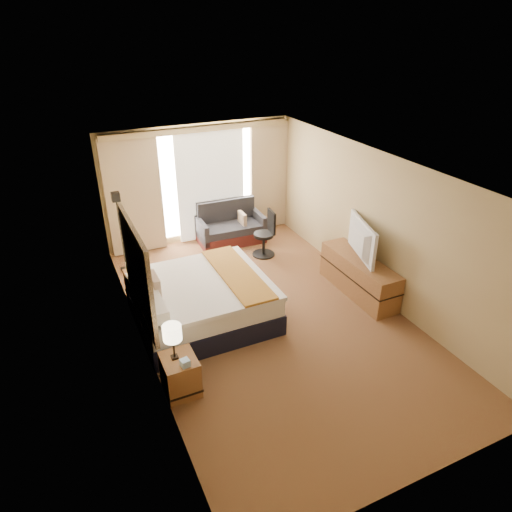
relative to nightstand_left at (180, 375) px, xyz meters
name	(u,v)px	position (x,y,z in m)	size (l,w,h in m)	color
floor	(269,316)	(1.87, 1.05, -0.28)	(4.20, 7.00, 0.02)	#4F1916
ceiling	(272,169)	(1.87, 1.05, 2.33)	(4.20, 7.00, 0.02)	silver
wall_back	(199,184)	(1.87, 4.55, 1.02)	(4.20, 0.02, 2.60)	tan
wall_front	(432,396)	(1.87, -2.45, 1.02)	(4.20, 0.02, 2.60)	tan
wall_left	(137,277)	(-0.23, 1.05, 1.02)	(0.02, 7.00, 2.60)	tan
wall_right	(377,226)	(3.97, 1.05, 1.02)	(0.02, 7.00, 2.60)	tan
headboard	(137,271)	(-0.19, 1.25, 1.01)	(0.06, 1.85, 1.50)	black
nightstand_left	(180,375)	(0.00, 0.00, 0.00)	(0.45, 0.52, 0.55)	#965D36
nightstand_right	(140,287)	(0.00, 2.50, 0.00)	(0.45, 0.52, 0.55)	#965D36
media_dresser	(359,276)	(3.70, 1.05, 0.07)	(0.50, 1.80, 0.70)	#965D36
window	(210,182)	(2.12, 4.52, 1.04)	(2.30, 0.02, 2.30)	silver
curtains	(200,181)	(1.87, 4.44, 1.13)	(4.12, 0.19, 2.56)	#CBB28F
bed	(202,300)	(0.81, 1.45, 0.11)	(2.15, 1.96, 1.04)	black
loveseat	(230,229)	(2.40, 4.09, 0.03)	(1.48, 0.83, 0.91)	#4F1A16
floor_lamp	(119,216)	(-0.03, 3.75, 0.89)	(0.21, 0.21, 1.65)	black
desk_chair	(266,236)	(2.83, 3.14, 0.17)	(0.48, 0.48, 0.99)	black
lamp_left	(172,333)	(-0.04, 0.03, 0.68)	(0.25, 0.25, 0.52)	black
lamp_right	(135,251)	(0.00, 2.52, 0.71)	(0.27, 0.27, 0.56)	black
tissue_box	(185,363)	(0.04, -0.17, 0.33)	(0.11, 0.11, 0.10)	#9CC2F1
telephone	(141,268)	(0.08, 2.62, 0.31)	(0.16, 0.13, 0.06)	black
television	(356,239)	(3.65, 1.19, 0.77)	(1.18, 0.16, 0.68)	black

